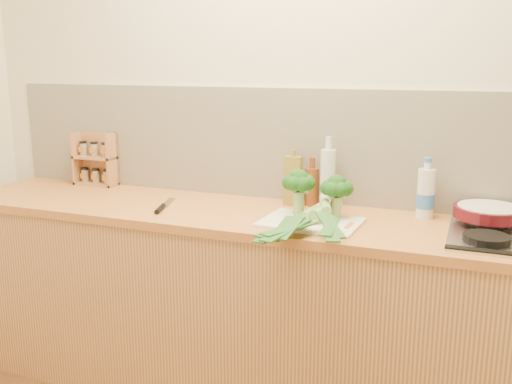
% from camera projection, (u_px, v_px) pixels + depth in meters
% --- Properties ---
extents(room_shell, '(3.50, 3.50, 3.50)m').
position_uv_depth(room_shell, '(296.00, 145.00, 2.72)').
color(room_shell, beige).
rests_on(room_shell, ground).
extents(counter, '(3.20, 0.62, 0.90)m').
position_uv_depth(counter, '(274.00, 309.00, 2.62)').
color(counter, tan).
rests_on(counter, ground).
extents(chopping_board, '(0.42, 0.32, 0.01)m').
position_uv_depth(chopping_board, '(311.00, 222.00, 2.38)').
color(chopping_board, white).
rests_on(chopping_board, counter).
extents(broccoli_left, '(0.14, 0.14, 0.20)m').
position_uv_depth(broccoli_left, '(299.00, 183.00, 2.46)').
color(broccoli_left, '#88A460').
rests_on(broccoli_left, chopping_board).
extents(broccoli_right, '(0.14, 0.14, 0.19)m').
position_uv_depth(broccoli_right, '(337.00, 188.00, 2.40)').
color(broccoli_right, '#88A460').
rests_on(broccoli_right, chopping_board).
extents(leek_front, '(0.14, 0.63, 0.04)m').
position_uv_depth(leek_front, '(302.00, 218.00, 2.34)').
color(leek_front, white).
rests_on(leek_front, chopping_board).
extents(leek_mid, '(0.16, 0.66, 0.04)m').
position_uv_depth(leek_mid, '(314.00, 215.00, 2.31)').
color(leek_mid, white).
rests_on(leek_mid, chopping_board).
extents(leek_back, '(0.24, 0.63, 0.04)m').
position_uv_depth(leek_back, '(327.00, 212.00, 2.28)').
color(leek_back, white).
rests_on(leek_back, chopping_board).
extents(chefs_knife, '(0.11, 0.30, 0.02)m').
position_uv_depth(chefs_knife, '(162.00, 207.00, 2.62)').
color(chefs_knife, silver).
rests_on(chefs_knife, counter).
extents(skillet, '(0.41, 0.28, 0.05)m').
position_uv_depth(skillet, '(490.00, 212.00, 2.32)').
color(skillet, '#460B13').
rests_on(skillet, gas_hob).
extents(spice_rack, '(0.24, 0.10, 0.29)m').
position_uv_depth(spice_rack, '(96.00, 162.00, 3.11)').
color(spice_rack, '#BE7D51').
rests_on(spice_rack, counter).
extents(oil_tin, '(0.08, 0.05, 0.26)m').
position_uv_depth(oil_tin, '(293.00, 180.00, 2.66)').
color(oil_tin, olive).
rests_on(oil_tin, counter).
extents(glass_bottle, '(0.07, 0.07, 0.33)m').
position_uv_depth(glass_bottle, '(328.00, 178.00, 2.60)').
color(glass_bottle, silver).
rests_on(glass_bottle, counter).
extents(amber_bottle, '(0.06, 0.06, 0.23)m').
position_uv_depth(amber_bottle, '(312.00, 186.00, 2.67)').
color(amber_bottle, brown).
rests_on(amber_bottle, counter).
extents(water_bottle, '(0.08, 0.08, 0.24)m').
position_uv_depth(water_bottle, '(426.00, 195.00, 2.45)').
color(water_bottle, silver).
rests_on(water_bottle, counter).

